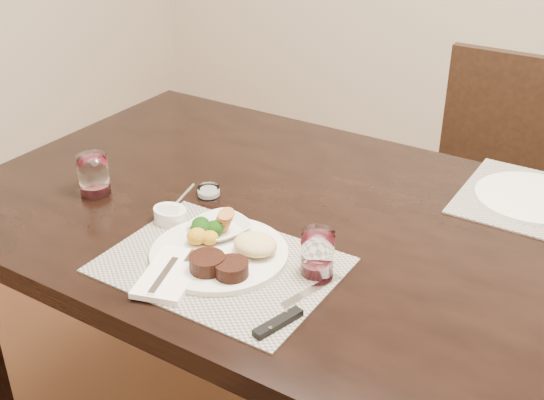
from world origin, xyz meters
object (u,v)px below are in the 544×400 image
Objects in this scene: dinner_plate at (223,252)px; steak_knife at (287,315)px; chair_far at (489,177)px; wine_glass_near at (317,254)px; cracker_bowl at (221,228)px; far_plate at (532,198)px.

steak_knife is at bearing -15.97° from dinner_plate.
dinner_plate is at bearing -101.33° from chair_far.
wine_glass_near reaches higher than dinner_plate.
cracker_bowl is (-0.30, -1.10, 0.27)m from chair_far.
cracker_bowl reaches higher than far_plate.
wine_glass_near reaches higher than far_plate.
steak_knife is at bearing -81.39° from wine_glass_near.
dinner_plate is 0.76m from far_plate.
dinner_plate is at bearing 171.69° from steak_knife.
chair_far is at bearing 104.75° from steak_knife.
cracker_bowl reaches higher than dinner_plate.
chair_far is 0.68m from far_plate.
far_plate is (0.26, 0.69, 0.00)m from steak_knife.
far_plate is (0.47, 0.59, -0.01)m from dinner_plate.
steak_knife is at bearing -91.30° from chair_far.
far_plate is at bearing 59.95° from dinner_plate.
chair_far reaches higher than cracker_bowl.
wine_glass_near is (-0.05, -1.12, 0.29)m from chair_far.
steak_knife is 0.73m from far_plate.
wine_glass_near is (-0.02, 0.15, 0.04)m from steak_knife.
dinner_plate is (-0.24, -1.18, 0.27)m from chair_far.
chair_far reaches higher than wine_glass_near.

